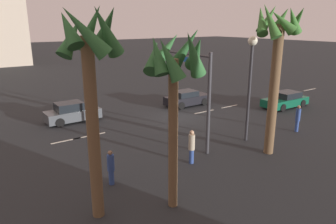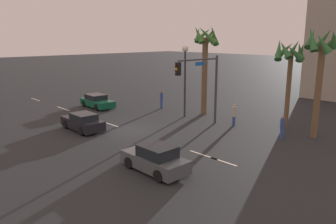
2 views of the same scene
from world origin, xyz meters
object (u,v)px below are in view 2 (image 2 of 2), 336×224
object	(u,v)px
pedestrian_0	(282,127)
pedestrian_2	(234,114)
traffic_signal	(203,79)
car_0	(97,101)
streetlamp	(185,68)
pedestrian_1	(161,99)
palm_tree_2	(290,59)
palm_tree_0	(206,50)
car_1	(155,159)
palm_tree_1	(321,56)
car_2	(83,122)

from	to	relation	value
pedestrian_0	pedestrian_2	world-z (taller)	pedestrian_2
traffic_signal	pedestrian_0	bearing A→B (deg)	16.09
car_0	streetlamp	size ratio (longest dim) A/B	0.69
pedestrian_1	palm_tree_2	xyz separation A→B (m)	(12.12, 2.40, 4.49)
traffic_signal	pedestrian_2	distance (m)	3.92
pedestrian_2	streetlamp	bearing A→B (deg)	-172.79
streetlamp	palm_tree_0	size ratio (longest dim) A/B	0.78
streetlamp	pedestrian_2	world-z (taller)	streetlamp
car_1	streetlamp	bearing A→B (deg)	126.41
car_1	streetlamp	size ratio (longest dim) A/B	0.62
car_0	car_1	world-z (taller)	car_1
traffic_signal	palm_tree_2	distance (m)	6.89
pedestrian_0	streetlamp	bearing A→B (deg)	-178.48
car_0	traffic_signal	bearing A→B (deg)	9.40
pedestrian_1	palm_tree_1	bearing A→B (deg)	5.12
car_2	pedestrian_2	distance (m)	12.11
streetlamp	traffic_signal	bearing A→B (deg)	-23.99
car_2	palm_tree_1	bearing A→B (deg)	40.20
pedestrian_0	pedestrian_1	bearing A→B (deg)	177.30
car_1	palm_tree_0	world-z (taller)	palm_tree_0
car_2	pedestrian_1	bearing A→B (deg)	99.50
car_0	pedestrian_1	world-z (taller)	pedestrian_1
car_1	pedestrian_1	world-z (taller)	pedestrian_1
pedestrian_2	palm_tree_1	distance (m)	7.73
pedestrian_2	palm_tree_2	world-z (taller)	palm_tree_2
palm_tree_1	traffic_signal	bearing A→B (deg)	-153.54
car_1	pedestrian_1	distance (m)	16.07
streetlamp	pedestrian_1	bearing A→B (deg)	167.80
car_1	pedestrian_1	bearing A→B (deg)	136.29
traffic_signal	pedestrian_0	world-z (taller)	traffic_signal
car_1	pedestrian_0	bearing A→B (deg)	80.08
palm_tree_0	palm_tree_1	xyz separation A→B (m)	(10.21, 0.15, -0.15)
car_0	pedestrian_1	size ratio (longest dim) A/B	2.40
palm_tree_1	car_1	bearing A→B (deg)	-104.64
car_0	pedestrian_0	bearing A→B (deg)	11.62
streetlamp	pedestrian_2	size ratio (longest dim) A/B	3.51
car_0	traffic_signal	distance (m)	13.04
car_2	pedestrian_0	distance (m)	14.97
car_0	traffic_signal	xyz separation A→B (m)	(12.47, 2.06, 3.23)
car_1	pedestrian_2	size ratio (longest dim) A/B	2.17
pedestrian_1	palm_tree_0	size ratio (longest dim) A/B	0.23
streetlamp	pedestrian_1	xyz separation A→B (m)	(-4.08, 0.88, -3.47)
pedestrian_2	palm_tree_0	world-z (taller)	palm_tree_0
streetlamp	pedestrian_0	size ratio (longest dim) A/B	3.88
car_0	palm_tree_0	world-z (taller)	palm_tree_0
streetlamp	car_1	bearing A→B (deg)	-53.59
pedestrian_1	palm_tree_0	distance (m)	6.91
pedestrian_0	car_0	bearing A→B (deg)	-168.38
streetlamp	palm_tree_1	world-z (taller)	palm_tree_1
car_0	palm_tree_1	xyz separation A→B (m)	(19.91, 5.77, 5.18)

